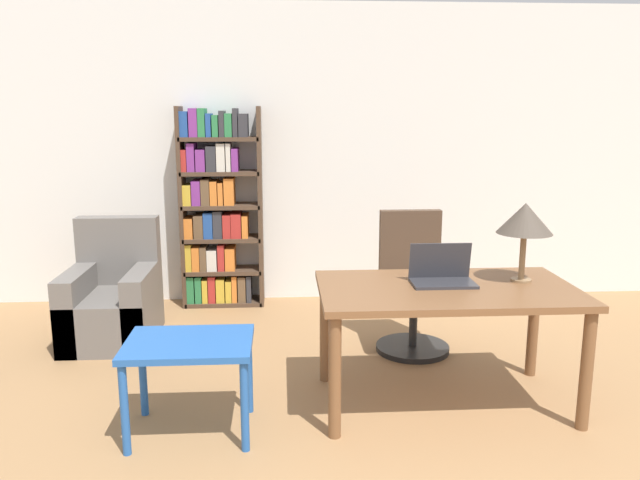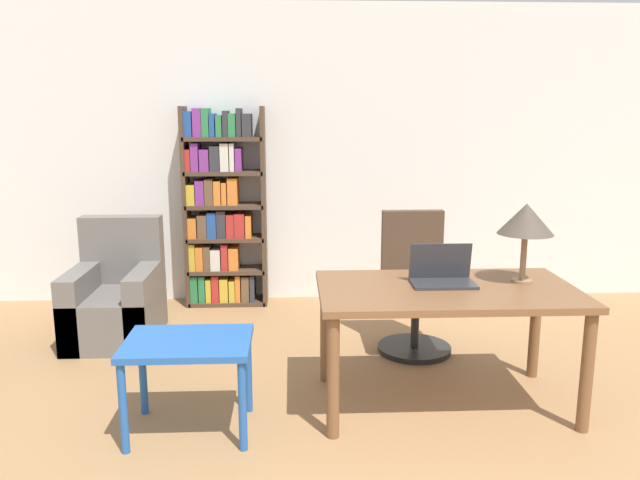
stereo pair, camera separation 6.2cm
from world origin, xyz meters
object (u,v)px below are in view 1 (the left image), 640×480
(office_chair, at_px, (412,289))
(armchair, at_px, (113,303))
(side_table_blue, at_px, (189,355))
(desk, at_px, (447,302))
(laptop, at_px, (442,275))
(bookshelf, at_px, (217,211))
(table_lamp, at_px, (525,220))

(office_chair, height_order, armchair, office_chair)
(armchair, bearing_deg, side_table_blue, -61.89)
(office_chair, bearing_deg, side_table_blue, -141.22)
(armchair, bearing_deg, desk, -28.52)
(laptop, relative_size, armchair, 0.41)
(laptop, bearing_deg, bookshelf, 127.19)
(desk, distance_m, table_lamp, 0.68)
(table_lamp, height_order, side_table_blue, table_lamp)
(bookshelf, bearing_deg, armchair, -130.49)
(side_table_blue, bearing_deg, desk, 10.12)
(office_chair, distance_m, side_table_blue, 1.89)
(desk, height_order, laptop, laptop)
(office_chair, relative_size, armchair, 1.11)
(desk, distance_m, armchair, 2.62)
(laptop, bearing_deg, table_lamp, 1.92)
(bookshelf, bearing_deg, laptop, -52.81)
(desk, relative_size, armchair, 1.64)
(desk, height_order, table_lamp, table_lamp)
(office_chair, bearing_deg, desk, -89.45)
(desk, distance_m, bookshelf, 2.62)
(table_lamp, bearing_deg, laptop, -178.08)
(laptop, height_order, side_table_blue, laptop)
(side_table_blue, bearing_deg, table_lamp, 10.35)
(office_chair, bearing_deg, bookshelf, 142.51)
(laptop, distance_m, office_chair, 0.91)
(desk, distance_m, laptop, 0.17)
(armchair, height_order, bookshelf, bookshelf)
(bookshelf, bearing_deg, table_lamp, -44.68)
(table_lamp, relative_size, office_chair, 0.47)
(office_chair, relative_size, side_table_blue, 1.50)
(table_lamp, height_order, bookshelf, bookshelf)
(side_table_blue, relative_size, armchair, 0.74)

